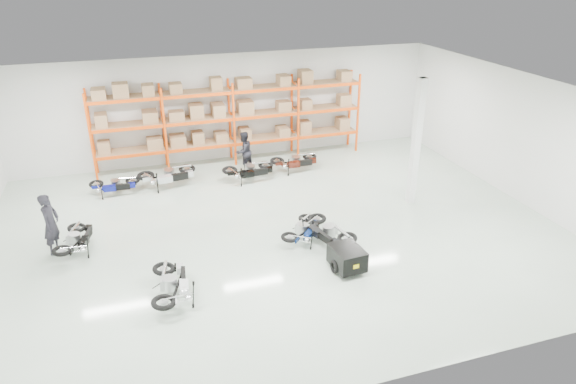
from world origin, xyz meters
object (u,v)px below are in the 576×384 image
object	(u,v)px
moto_blue_centre	(304,227)
moto_back_d	(295,158)
person_left	(51,224)
moto_back_a	(114,182)
moto_back_b	(168,172)
moto_touring_right	(326,227)
moto_silver_left	(172,281)
trailer	(347,258)
moto_back_c	(250,167)
person_back	(244,152)
moto_black_far_left	(76,236)

from	to	relation	value
moto_blue_centre	moto_back_d	distance (m)	5.77
person_left	moto_back_a	bearing A→B (deg)	-5.08
moto_back_b	moto_back_d	xyz separation A→B (m)	(5.16, 0.00, -0.06)
moto_back_d	moto_touring_right	bearing A→B (deg)	167.86
moto_back_b	moto_silver_left	bearing A→B (deg)	167.42
moto_blue_centre	trailer	world-z (taller)	moto_blue_centre
moto_back_b	moto_back_c	bearing A→B (deg)	-105.18
moto_back_c	moto_back_b	bearing A→B (deg)	78.50
moto_back_a	person_back	world-z (taller)	person_back
moto_touring_right	person_back	distance (m)	6.63
moto_touring_right	moto_back_a	world-z (taller)	moto_touring_right
moto_back_a	moto_back_c	size ratio (longest dim) A/B	0.87
trailer	moto_silver_left	bearing A→B (deg)	173.06
trailer	moto_back_a	world-z (taller)	moto_back_a
moto_silver_left	moto_back_c	size ratio (longest dim) A/B	1.00
moto_black_far_left	trailer	distance (m)	8.07
moto_blue_centre	moto_back_b	xyz separation A→B (m)	(-3.57, 5.55, 0.11)
moto_back_a	moto_black_far_left	bearing A→B (deg)	166.82
moto_back_c	person_left	xyz separation A→B (m)	(-6.87, -3.47, 0.40)
moto_silver_left	moto_back_b	xyz separation A→B (m)	(0.65, 7.34, 0.04)
moto_blue_centre	moto_back_d	world-z (taller)	moto_back_d
trailer	moto_back_b	world-z (taller)	moto_back_b
moto_silver_left	moto_touring_right	bearing A→B (deg)	-157.75
moto_touring_right	moto_back_a	size ratio (longest dim) A/B	1.14
moto_back_c	moto_back_d	bearing A→B (deg)	-82.17
moto_black_far_left	moto_back_c	distance (m)	7.21
moto_blue_centre	moto_touring_right	distance (m)	0.69
moto_back_a	trailer	bearing A→B (deg)	-137.19
moto_back_c	moto_back_a	bearing A→B (deg)	82.92
moto_blue_centre	moto_back_d	size ratio (longest dim) A/B	0.91
moto_blue_centre	moto_back_c	distance (m)	5.15
person_back	moto_back_b	bearing A→B (deg)	-18.79
moto_blue_centre	trailer	xyz separation A→B (m)	(0.58, -1.97, -0.07)
moto_back_c	person_back	world-z (taller)	person_back
moto_back_c	person_back	xyz separation A→B (m)	(0.03, 1.05, 0.29)
trailer	moto_back_d	distance (m)	7.58
moto_touring_right	person_back	world-z (taller)	person_back
moto_silver_left	moto_back_b	bearing A→B (deg)	-89.36
moto_back_d	person_left	bearing A→B (deg)	111.15
moto_black_far_left	moto_back_b	world-z (taller)	moto_back_b
moto_back_a	person_back	bearing A→B (deg)	-78.55
moto_back_a	person_back	xyz separation A→B (m)	(5.13, 0.76, 0.36)
moto_blue_centre	moto_touring_right	bearing A→B (deg)	-169.85
moto_back_a	person_left	world-z (taller)	person_left
moto_blue_centre	moto_back_a	size ratio (longest dim) A/B	1.00
moto_back_a	person_left	size ratio (longest dim) A/B	0.83
moto_black_far_left	moto_back_d	xyz separation A→B (m)	(8.29, 4.04, 0.03)
trailer	moto_back_a	bearing A→B (deg)	124.88
moto_touring_right	moto_black_far_left	bearing A→B (deg)	149.00
moto_touring_right	moto_back_d	world-z (taller)	moto_touring_right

